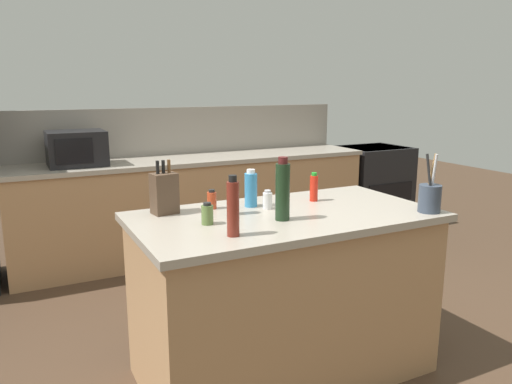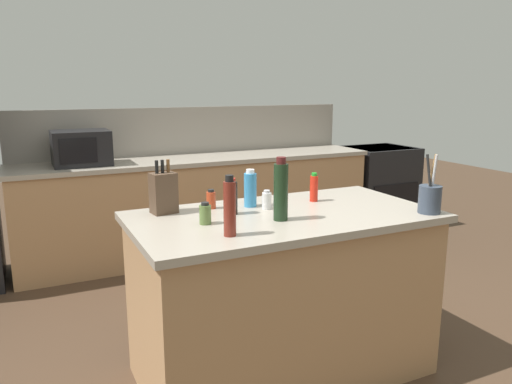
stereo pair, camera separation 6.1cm
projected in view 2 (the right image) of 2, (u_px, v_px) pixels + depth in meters
ground_plane at (282, 370)px, 2.89m from camera, size 14.00×14.00×0.00m
back_counter_run at (202, 205)px, 4.85m from camera, size 3.44×0.66×0.94m
wall_backsplash at (190, 130)px, 4.98m from camera, size 3.40×0.03×0.46m
kitchen_island at (283, 294)px, 2.79m from camera, size 1.64×0.87×0.94m
range_oven at (377, 186)px, 5.75m from camera, size 0.76×0.65×0.92m
microwave at (81, 148)px, 4.27m from camera, size 0.47×0.39×0.30m
knife_block at (163, 192)px, 2.67m from camera, size 0.14×0.12×0.29m
utensil_crock at (430, 198)px, 2.68m from camera, size 0.12×0.12×0.32m
dish_soap_bottle at (250, 189)px, 2.82m from camera, size 0.07×0.07×0.21m
salt_shaker at (267, 200)px, 2.78m from camera, size 0.05×0.05×0.11m
wine_bottle at (281, 191)px, 2.53m from camera, size 0.07×0.07×0.33m
spice_jar_paprika at (211, 200)px, 2.79m from camera, size 0.05×0.05×0.11m
soy_sauce_bottle at (232, 197)px, 2.66m from camera, size 0.06×0.06×0.20m
spice_jar_oregano at (205, 214)px, 2.48m from camera, size 0.06×0.06×0.11m
hot_sauce_bottle at (314, 188)px, 2.95m from camera, size 0.05×0.05×0.17m
vinegar_bottle at (230, 208)px, 2.26m from camera, size 0.06×0.06×0.28m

